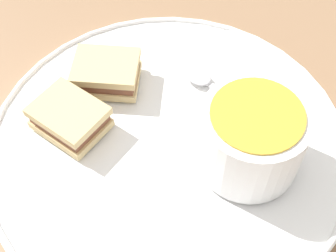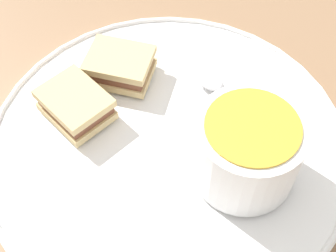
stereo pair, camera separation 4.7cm
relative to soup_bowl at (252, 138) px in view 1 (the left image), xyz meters
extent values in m
plane|color=#8E6B4C|center=(-0.08, 0.01, -0.06)|extent=(2.40, 2.40, 0.00)
cylinder|color=white|center=(-0.08, 0.01, -0.05)|extent=(0.38, 0.38, 0.02)
torus|color=white|center=(-0.08, 0.01, -0.04)|extent=(0.38, 0.38, 0.01)
cylinder|color=white|center=(0.00, 0.00, -0.03)|extent=(0.06, 0.06, 0.01)
cylinder|color=white|center=(0.00, 0.00, 0.00)|extent=(0.10, 0.10, 0.07)
cylinder|color=gold|center=(0.00, 0.00, 0.03)|extent=(0.08, 0.08, 0.01)
cube|color=silver|center=(-0.02, 0.07, -0.04)|extent=(0.08, 0.04, 0.00)
ellipsoid|color=silver|center=(-0.07, 0.09, -0.03)|extent=(0.04, 0.04, 0.01)
cube|color=#DBBC7F|center=(-0.17, 0.07, -0.03)|extent=(0.08, 0.07, 0.01)
cube|color=brown|center=(-0.17, 0.07, -0.02)|extent=(0.07, 0.06, 0.01)
cube|color=#DBBC7F|center=(-0.17, 0.07, -0.01)|extent=(0.08, 0.07, 0.01)
cube|color=#DBBC7F|center=(-0.18, 0.00, -0.03)|extent=(0.09, 0.08, 0.01)
cube|color=brown|center=(-0.18, 0.00, -0.02)|extent=(0.08, 0.07, 0.01)
cube|color=#DBBC7F|center=(-0.18, 0.00, -0.01)|extent=(0.09, 0.08, 0.01)
camera|label=1|loc=(-0.02, -0.26, 0.36)|focal=50.00mm
camera|label=2|loc=(0.03, -0.24, 0.36)|focal=50.00mm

